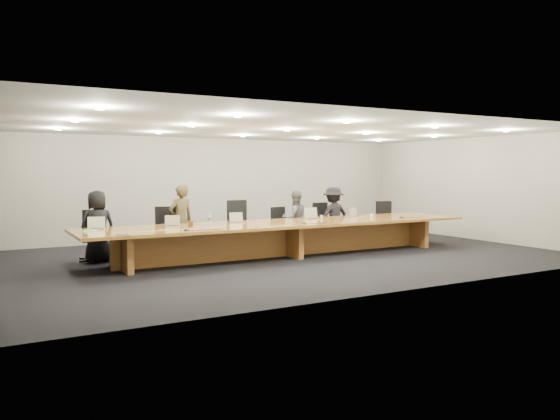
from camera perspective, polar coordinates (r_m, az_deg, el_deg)
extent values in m
plane|color=black|center=(12.16, 0.70, -4.79)|extent=(12.00, 12.00, 0.00)
cube|color=silver|center=(15.61, -6.68, 2.29)|extent=(12.00, 0.02, 2.80)
cube|color=#8E5D1F|center=(12.07, 0.70, -1.41)|extent=(9.00, 1.80, 0.06)
cube|color=brown|center=(12.11, 0.70, -3.18)|extent=(7.65, 0.15, 0.69)
cube|color=brown|center=(10.78, -16.14, -4.23)|extent=(0.12, 1.26, 0.69)
cube|color=brown|center=(12.11, 0.70, -3.18)|extent=(0.12, 1.26, 0.69)
cube|color=brown|center=(14.25, 13.34, -2.21)|extent=(0.12, 1.26, 0.69)
imported|color=black|center=(11.82, -18.55, -1.62)|extent=(0.77, 0.55, 1.49)
imported|color=#38351F|center=(12.25, -10.32, -1.05)|extent=(0.64, 0.49, 1.59)
imported|color=#4D4D4F|center=(13.63, 1.58, -0.90)|extent=(0.73, 0.60, 1.39)
imported|color=black|center=(14.17, 5.59, -0.57)|extent=(0.97, 0.58, 1.47)
cylinder|color=#A9B9B5|center=(11.44, -7.36, -0.96)|extent=(0.10, 0.10, 0.25)
cylinder|color=brown|center=(11.31, -9.26, -1.40)|extent=(0.11, 0.11, 0.11)
cone|color=silver|center=(12.99, 4.36, -0.73)|extent=(0.09, 0.09, 0.08)
cone|color=white|center=(13.61, 9.55, -0.56)|extent=(0.08, 0.08, 0.08)
cube|color=silver|center=(10.77, -19.26, -2.09)|extent=(0.27, 0.22, 0.02)
cube|color=#53C735|center=(10.78, -19.37, -1.98)|extent=(0.16, 0.11, 0.02)
cube|color=#A6A6AB|center=(10.00, -16.09, -2.44)|extent=(0.20, 0.15, 0.03)
cone|color=black|center=(10.45, -9.73, -2.06)|extent=(0.16, 0.16, 0.03)
cone|color=black|center=(11.66, 2.54, -1.38)|extent=(0.16, 0.16, 0.03)
cone|color=black|center=(13.44, 12.58, -0.76)|extent=(0.15, 0.15, 0.03)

